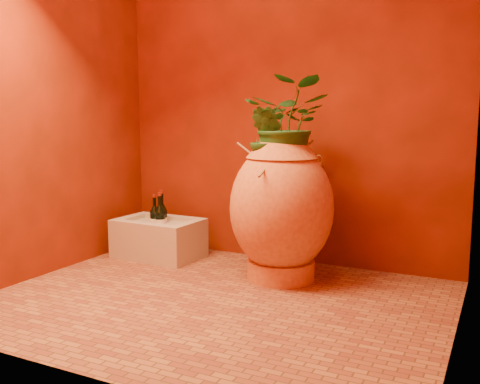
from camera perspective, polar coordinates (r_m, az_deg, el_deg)
The scene contains 12 objects.
floor at distance 3.07m, azimuth -2.66°, elevation -11.51°, with size 2.50×2.50×0.00m, color #955A30.
wall_back at distance 3.80m, azimuth 4.74°, elevation 11.40°, with size 2.50×0.02×2.50m, color #531904.
wall_left at distance 3.67m, azimuth -20.41°, elevation 11.05°, with size 0.02×2.00×2.50m, color #531904.
wall_right at distance 2.53m, azimuth 23.30°, elevation 12.46°, with size 0.02×2.00×2.50m, color #531904.
amphora at distance 3.36m, azimuth 4.45°, elevation -1.60°, with size 0.74×0.74×0.93m.
stone_basin at distance 3.98m, azimuth -8.65°, elevation -4.97°, with size 0.62×0.43×0.28m.
wine_bottle_a at distance 4.03m, azimuth -9.07°, elevation -2.98°, with size 0.07×0.07×0.30m.
wine_bottle_b at distance 3.98m, azimuth -8.33°, elevation -2.91°, with size 0.08×0.08×0.34m.
wine_bottle_c at distance 3.94m, azimuth -8.51°, elevation -3.07°, with size 0.08×0.08×0.33m.
wall_tap at distance 3.64m, azimuth 8.28°, elevation 2.79°, with size 0.07×0.14×0.16m.
plant_main at distance 3.33m, azimuth 5.19°, elevation 7.31°, with size 0.51×0.44×0.56m, color #1C4F1F.
plant_side at distance 3.27m, azimuth 2.80°, elevation 5.70°, with size 0.22×0.17×0.39m, color #1C4F1F.
Camera 1 is at (1.42, -2.52, 1.03)m, focal length 40.00 mm.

